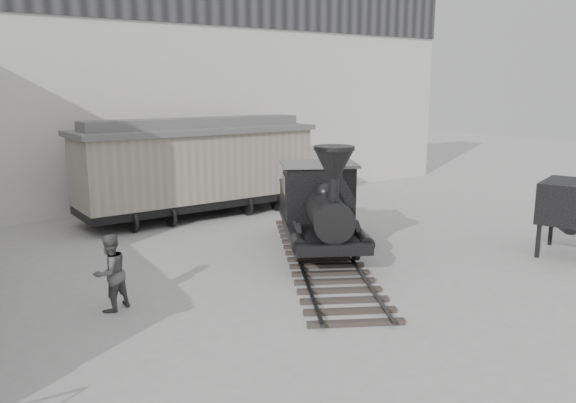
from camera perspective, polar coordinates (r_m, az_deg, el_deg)
ground at (r=14.13m, az=7.28°, el=-10.54°), size 90.00×90.00×0.00m
north_wall at (r=26.32m, az=-14.51°, el=11.78°), size 34.00×2.51×11.00m
locomotive at (r=17.99m, az=3.25°, el=-1.14°), size 6.80×10.13×3.63m
boxcar at (r=23.40m, az=-9.22°, el=3.66°), size 10.03×3.47×4.07m
visitor_b at (r=14.16m, az=-17.61°, el=-6.91°), size 1.13×1.03×1.88m
coal_hopper at (r=19.87m, az=26.97°, el=-0.56°), size 2.67×2.43×2.38m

